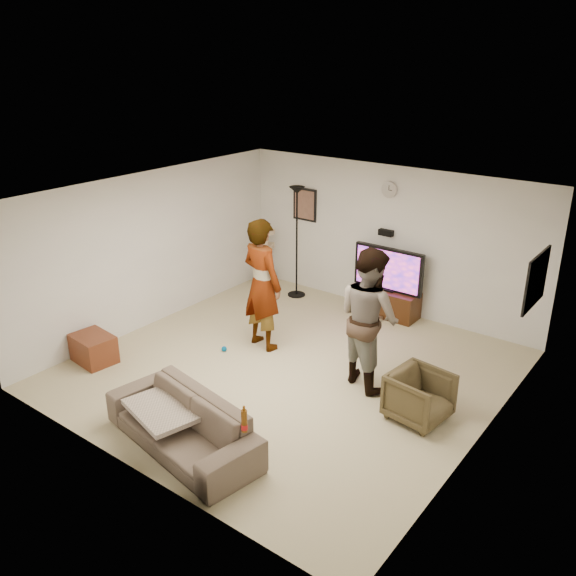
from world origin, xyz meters
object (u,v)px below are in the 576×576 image
Objects in this scene: cat_tree at (264,256)px; beer_bottle at (244,421)px; person_left at (262,284)px; sofa at (182,424)px; tv_stand at (386,302)px; floor_lamp at (297,243)px; armchair at (419,397)px; side_table at (94,348)px; person_right at (369,317)px; tv at (388,269)px.

cat_tree is 5.70m from beer_bottle.
sofa is (0.87, -2.50, -0.70)m from person_left.
floor_lamp is at bearing -172.72° from tv_stand.
person_left is (1.63, -2.04, 0.45)m from cat_tree.
armchair reaches higher than side_table.
tv_stand is 1.61× the size of armchair.
person_left is at bearing -51.38° from cat_tree.
floor_lamp is at bearing 77.38° from side_table.
person_right is 3.11× the size of side_table.
cat_tree is 0.54× the size of sofa.
person_left is at bearing -113.77° from tv.
person_left is 3.26× the size of side_table.
tv is at bearing -45.63° from person_right.
side_table is at bearing -102.62° from floor_lamp.
tv_stand is 1.91m from floor_lamp.
person_right is 2.76m from sofa.
cat_tree is at bearing -41.39° from person_left.
person_right is (0.85, -2.13, 0.73)m from tv_stand.
person_right is (0.85, -2.13, 0.13)m from tv.
person_right is at bearing -36.54° from floor_lamp.
armchair is (1.82, -2.53, 0.08)m from tv_stand.
tv is at bearing -103.79° from person_left.
tv is 1.76m from floor_lamp.
armchair is 1.12× the size of side_table.
person_left is at bearing 89.55° from armchair.
cat_tree is 1.61× the size of armchair.
sofa is at bearing 145.50° from armchair.
armchair is (0.97, -0.39, -0.64)m from person_right.
armchair is (1.82, -2.53, -0.52)m from tv.
sofa reaches higher than side_table.
person_left is at bearing -113.77° from tv_stand.
tv is 3.15m from armchair.
beer_bottle is at bearing -59.62° from floor_lamp.
person_right is at bearing 90.33° from beer_bottle.
tv_stand is at bearing 2.44° from cat_tree.
armchair is at bearing -54.31° from tv_stand.
tv is at bearing 57.29° from side_table.
tv_stand is at bearing 7.28° from floor_lamp.
cat_tree is at bearing -177.56° from tv.
floor_lamp is 0.98× the size of sofa.
tv reaches higher than armchair.
tv is 1.12× the size of cat_tree.
person_right is (2.58, -1.91, -0.06)m from floor_lamp.
beer_bottle is at bearing 163.14° from armchair.
tv is 4.68m from sofa.
floor_lamp is 4.29m from armchair.
person_left is at bearing 48.83° from side_table.
floor_lamp is at bearing -57.91° from person_left.
person_left is 0.98× the size of sofa.
person_left is 2.87m from armchair.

